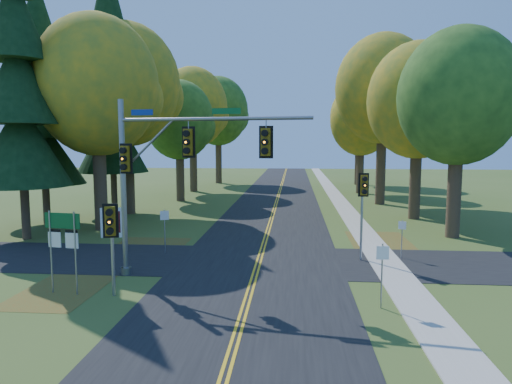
# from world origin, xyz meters

# --- Properties ---
(ground) EXTENTS (160.00, 160.00, 0.00)m
(ground) POSITION_xyz_m (0.00, 0.00, 0.00)
(ground) COLOR #3A521D
(ground) RESTS_ON ground
(road_main) EXTENTS (8.00, 160.00, 0.02)m
(road_main) POSITION_xyz_m (0.00, 0.00, 0.01)
(road_main) COLOR black
(road_main) RESTS_ON ground
(road_cross) EXTENTS (60.00, 6.00, 0.02)m
(road_cross) POSITION_xyz_m (0.00, 2.00, 0.01)
(road_cross) COLOR black
(road_cross) RESTS_ON ground
(centerline_left) EXTENTS (0.10, 160.00, 0.01)m
(centerline_left) POSITION_xyz_m (-0.10, 0.00, 0.03)
(centerline_left) COLOR gold
(centerline_left) RESTS_ON road_main
(centerline_right) EXTENTS (0.10, 160.00, 0.01)m
(centerline_right) POSITION_xyz_m (0.10, 0.00, 0.03)
(centerline_right) COLOR gold
(centerline_right) RESTS_ON road_main
(sidewalk_east) EXTENTS (1.60, 160.00, 0.06)m
(sidewalk_east) POSITION_xyz_m (6.20, 0.00, 0.03)
(sidewalk_east) COLOR #9E998E
(sidewalk_east) RESTS_ON ground
(leaf_patch_w_near) EXTENTS (4.00, 6.00, 0.00)m
(leaf_patch_w_near) POSITION_xyz_m (-6.50, 4.00, 0.01)
(leaf_patch_w_near) COLOR brown
(leaf_patch_w_near) RESTS_ON ground
(leaf_patch_e) EXTENTS (3.50, 8.00, 0.00)m
(leaf_patch_e) POSITION_xyz_m (6.80, 6.00, 0.01)
(leaf_patch_e) COLOR brown
(leaf_patch_e) RESTS_ON ground
(leaf_patch_w_far) EXTENTS (3.00, 5.00, 0.00)m
(leaf_patch_w_far) POSITION_xyz_m (-7.50, -3.00, 0.01)
(leaf_patch_w_far) COLOR brown
(leaf_patch_w_far) RESTS_ON ground
(tree_w_a) EXTENTS (8.00, 8.00, 14.15)m
(tree_w_a) POSITION_xyz_m (-11.13, 9.38, 9.49)
(tree_w_a) COLOR #38281C
(tree_w_a) RESTS_ON ground
(tree_e_a) EXTENTS (7.20, 7.20, 12.73)m
(tree_e_a) POSITION_xyz_m (11.57, 8.77, 8.53)
(tree_e_a) COLOR #38281C
(tree_e_a) RESTS_ON ground
(tree_w_b) EXTENTS (8.60, 8.60, 15.38)m
(tree_w_b) POSITION_xyz_m (-11.72, 16.29, 10.37)
(tree_w_b) COLOR #38281C
(tree_w_b) RESTS_ON ground
(tree_e_b) EXTENTS (7.60, 7.60, 13.33)m
(tree_e_b) POSITION_xyz_m (10.97, 15.58, 8.90)
(tree_e_b) COLOR #38281C
(tree_e_b) RESTS_ON ground
(tree_w_c) EXTENTS (6.80, 6.80, 11.91)m
(tree_w_c) POSITION_xyz_m (-9.54, 24.47, 7.94)
(tree_w_c) COLOR #38281C
(tree_w_c) RESTS_ON ground
(tree_e_c) EXTENTS (8.80, 8.80, 15.79)m
(tree_e_c) POSITION_xyz_m (9.88, 23.69, 10.66)
(tree_e_c) COLOR #38281C
(tree_e_c) RESTS_ON ground
(tree_w_d) EXTENTS (8.20, 8.20, 14.56)m
(tree_w_d) POSITION_xyz_m (-10.13, 33.18, 9.78)
(tree_w_d) COLOR #38281C
(tree_w_d) RESTS_ON ground
(tree_e_d) EXTENTS (7.00, 7.00, 12.32)m
(tree_e_d) POSITION_xyz_m (9.26, 32.87, 8.24)
(tree_e_d) COLOR #38281C
(tree_e_d) RESTS_ON ground
(tree_w_e) EXTENTS (8.40, 8.40, 14.97)m
(tree_w_e) POSITION_xyz_m (-8.92, 44.09, 10.07)
(tree_w_e) COLOR #38281C
(tree_w_e) RESTS_ON ground
(tree_e_e) EXTENTS (7.80, 7.80, 13.74)m
(tree_e_e) POSITION_xyz_m (10.47, 43.58, 9.19)
(tree_e_e) COLOR #38281C
(tree_e_e) RESTS_ON ground
(pine_a) EXTENTS (5.60, 5.60, 19.48)m
(pine_a) POSITION_xyz_m (-14.50, 6.00, 9.18)
(pine_a) COLOR #38281C
(pine_a) RESTS_ON ground
(pine_b) EXTENTS (5.60, 5.60, 17.31)m
(pine_b) POSITION_xyz_m (-16.00, 11.00, 8.16)
(pine_b) COLOR #38281C
(pine_b) RESTS_ON ground
(pine_c) EXTENTS (5.60, 5.60, 20.56)m
(pine_c) POSITION_xyz_m (-13.00, 16.00, 9.69)
(pine_c) COLOR #38281C
(pine_c) RESTS_ON ground
(traffic_mast) EXTENTS (8.42, 1.57, 7.71)m
(traffic_mast) POSITION_xyz_m (-3.68, -1.10, 4.96)
(traffic_mast) COLOR gray
(traffic_mast) RESTS_ON ground
(east_signal_pole) EXTENTS (0.51, 0.58, 4.38)m
(east_signal_pole) POSITION_xyz_m (5.06, 2.42, 3.32)
(east_signal_pole) COLOR #96999E
(east_signal_pole) RESTS_ON ground
(ped_signal_pole) EXTENTS (0.56, 0.66, 3.61)m
(ped_signal_pole) POSITION_xyz_m (-5.12, -3.72, 2.69)
(ped_signal_pole) COLOR #92959A
(ped_signal_pole) RESTS_ON ground
(route_sign_cluster) EXTENTS (1.51, 0.29, 3.26)m
(route_sign_cluster) POSITION_xyz_m (-7.17, -3.43, 2.30)
(route_sign_cluster) COLOR gray
(route_sign_cluster) RESTS_ON ground
(info_kiosk) EXTENTS (1.34, 0.51, 1.85)m
(info_kiosk) POSITION_xyz_m (-9.48, 6.86, 0.92)
(info_kiosk) COLOR white
(info_kiosk) RESTS_ON ground
(reg_sign_e_north) EXTENTS (0.36, 0.17, 1.97)m
(reg_sign_e_north) POSITION_xyz_m (7.17, 3.20, 1.35)
(reg_sign_e_north) COLOR gray
(reg_sign_e_north) RESTS_ON ground
(reg_sign_e_south) EXTENTS (0.45, 0.08, 2.33)m
(reg_sign_e_south) POSITION_xyz_m (4.82, -4.01, 1.60)
(reg_sign_e_south) COLOR gray
(reg_sign_e_south) RESTS_ON ground
(reg_sign_w) EXTENTS (0.43, 0.19, 2.35)m
(reg_sign_w) POSITION_xyz_m (-5.09, 3.21, 1.61)
(reg_sign_w) COLOR gray
(reg_sign_w) RESTS_ON ground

